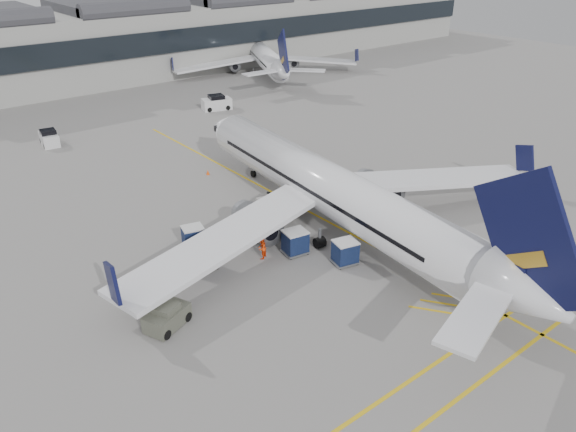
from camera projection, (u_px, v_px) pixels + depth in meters
ground at (290, 302)px, 37.79m from camera, size 220.00×220.00×0.00m
apron_markings at (306, 210)px, 50.35m from camera, size 0.25×60.00×0.01m
airliner_main at (334, 192)px, 45.69m from camera, size 39.63×43.49×11.57m
airliner_far at (264, 57)px, 99.09m from camera, size 30.54×33.68×9.66m
belt_loader at (277, 208)px, 49.29m from camera, size 5.37×2.33×2.14m
baggage_cart_a at (345, 252)px, 41.75m from camera, size 2.09×1.86×1.89m
baggage_cart_b at (295, 242)px, 43.06m from camera, size 2.08×1.81×1.96m
baggage_cart_c at (193, 237)px, 43.93m from camera, size 2.02×1.80×1.81m
baggage_cart_d at (202, 257)px, 40.92m from camera, size 2.11×1.80×2.05m
ramp_agent_a at (248, 223)px, 46.12m from camera, size 0.81×0.76×1.86m
ramp_agent_b at (262, 248)px, 42.51m from camera, size 1.08×1.02×1.77m
pushback_tug at (167, 317)px, 35.14m from camera, size 3.30×2.69×1.60m
safety_cone_nose at (208, 172)px, 57.70m from camera, size 0.37×0.37×0.51m
safety_cone_engine at (388, 199)px, 51.74m from camera, size 0.41×0.41×0.57m
service_van_mid at (49, 138)px, 65.69m from camera, size 2.19×3.70×1.80m
service_van_right at (217, 103)px, 78.91m from camera, size 4.41×3.00×2.07m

